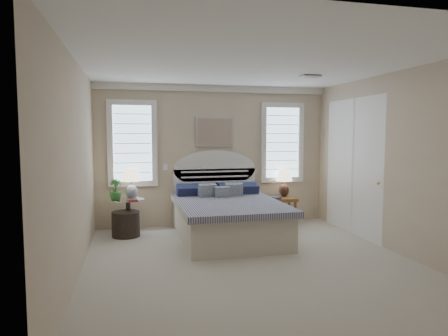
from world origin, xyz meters
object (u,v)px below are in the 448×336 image
Objects in this scene: lamp_right at (284,180)px; bed at (227,215)px; lamp_left at (131,180)px; nightstand_right at (283,205)px; floor_pot at (126,224)px; side_table_left at (128,213)px.

bed is at bearing -148.81° from lamp_right.
nightstand_right is at bearing 1.51° from lamp_left.
floor_pot is at bearing -122.99° from lamp_left.
side_table_left is 0.58m from lamp_left.
lamp_right reaches higher than floor_pot.
side_table_left is 1.32× the size of floor_pot.
lamp_left is (0.11, 0.17, 0.75)m from floor_pot.
side_table_left reaches higher than nightstand_right.
bed is 4.75× the size of floor_pot.
nightstand_right is 0.97× the size of lamp_left.
floor_pot is (-2.99, -0.24, -0.17)m from nightstand_right.
bed is 3.61× the size of side_table_left.
lamp_right is (3.07, 0.39, 0.64)m from floor_pot.
lamp_right is (0.08, 0.14, 0.47)m from nightstand_right.
bed is 4.15× the size of lamp_left.
bed reaches higher than lamp_right.
lamp_right is at bearing 4.58° from side_table_left.
bed is 1.68m from lamp_right.
side_table_left is 0.22m from floor_pot.
side_table_left is at bearing -159.92° from lamp_left.
bed is 1.47m from nightstand_right.
bed is 1.80m from lamp_left.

